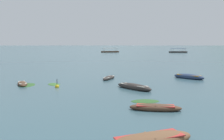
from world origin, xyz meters
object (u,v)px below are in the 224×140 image
Objects in this scene: rowboat_1 at (189,77)px; rowboat_6 at (22,84)px; rowboat_7 at (155,108)px; rowboat_5 at (109,78)px; mooring_buoy at (57,87)px; rowboat_0 at (134,87)px; ferry_0 at (110,52)px; ferry_1 at (178,52)px.

rowboat_1 is 1.19× the size of rowboat_6.
rowboat_1 is at bearing 67.90° from rowboat_7.
rowboat_5 is at bearing 104.33° from rowboat_7.
rowboat_5 is 8.33m from mooring_buoy.
rowboat_0 is 7.96m from mooring_buoy.
rowboat_1 is 3.94× the size of mooring_buoy.
rowboat_1 is 1.09× the size of rowboat_7.
ferry_0 is (-14.98, 106.84, 0.20)m from rowboat_1.
ferry_1 is at bearing 78.10° from rowboat_1.
rowboat_5 is 3.70× the size of mooring_buoy.
ferry_1 reaches higher than rowboat_0.
mooring_buoy is at bearing -18.48° from rowboat_6.
rowboat_1 is 10.45m from rowboat_5.
rowboat_1 is at bearing 16.82° from rowboat_6.
rowboat_5 is 1.02× the size of rowboat_7.
ferry_0 is at bearing 174.85° from ferry_1.
ferry_0 is (-4.56, 107.61, 0.29)m from rowboat_5.
mooring_buoy is at bearing -108.60° from ferry_1.
rowboat_0 reaches higher than rowboat_7.
rowboat_1 is at bearing 4.20° from rowboat_5.
rowboat_7 is (-6.52, -16.05, -0.08)m from rowboat_1.
mooring_buoy reaches higher than rowboat_7.
rowboat_7 is 0.37× the size of ferry_1.
ferry_0 is 114.21m from mooring_buoy.
ferry_1 reaches higher than mooring_buoy.
rowboat_6 is 16.61m from rowboat_7.
rowboat_7 is at bearing -82.66° from rowboat_0.
rowboat_5 is 0.38× the size of ferry_1.
rowboat_0 is at bearing -86.30° from ferry_0.
rowboat_7 reaches higher than rowboat_5.
rowboat_1 is 107.88m from ferry_0.
rowboat_0 reaches higher than rowboat_5.
mooring_buoy is (-15.50, -7.37, -0.14)m from rowboat_1.
rowboat_7 is at bearing -112.10° from rowboat_1.
ferry_1 is (29.38, 111.46, 0.23)m from rowboat_0.
rowboat_1 is at bearing 25.42° from mooring_buoy.
rowboat_7 is (1.04, -8.10, -0.05)m from rowboat_0.
mooring_buoy is (4.21, -1.41, -0.05)m from rowboat_6.
ferry_0 is (-7.42, 114.78, 0.23)m from rowboat_0.
rowboat_0 is 1.14× the size of rowboat_7.
ferry_0 is at bearing 93.94° from rowboat_7.
rowboat_0 is 115.02m from ferry_0.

